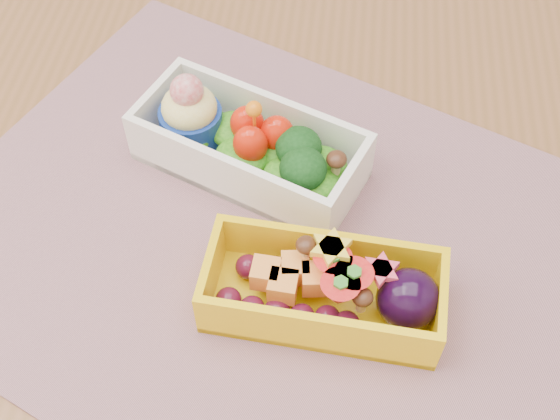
# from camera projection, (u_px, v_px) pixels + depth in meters

# --- Properties ---
(table) EXTENTS (1.20, 0.80, 0.75)m
(table) POSITION_uv_depth(u_px,v_px,m) (231.00, 334.00, 0.63)
(table) COLOR brown
(table) RESTS_ON ground
(placemat) EXTENTS (0.64, 0.58, 0.00)m
(placemat) POSITION_uv_depth(u_px,v_px,m) (270.00, 243.00, 0.57)
(placemat) COLOR #A27075
(placemat) RESTS_ON table
(bento_white) EXTENTS (0.21, 0.15, 0.08)m
(bento_white) POSITION_uv_depth(u_px,v_px,m) (248.00, 145.00, 0.60)
(bento_white) COLOR white
(bento_white) RESTS_ON placemat
(bento_yellow) EXTENTS (0.17, 0.09, 0.06)m
(bento_yellow) POSITION_uv_depth(u_px,v_px,m) (329.00, 290.00, 0.52)
(bento_yellow) COLOR yellow
(bento_yellow) RESTS_ON placemat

